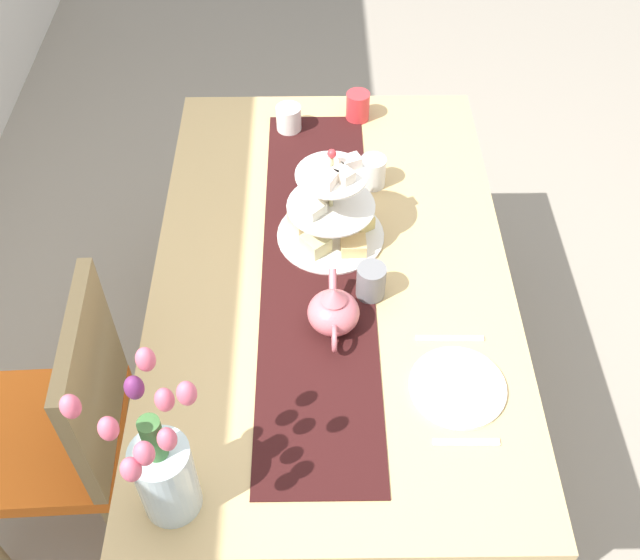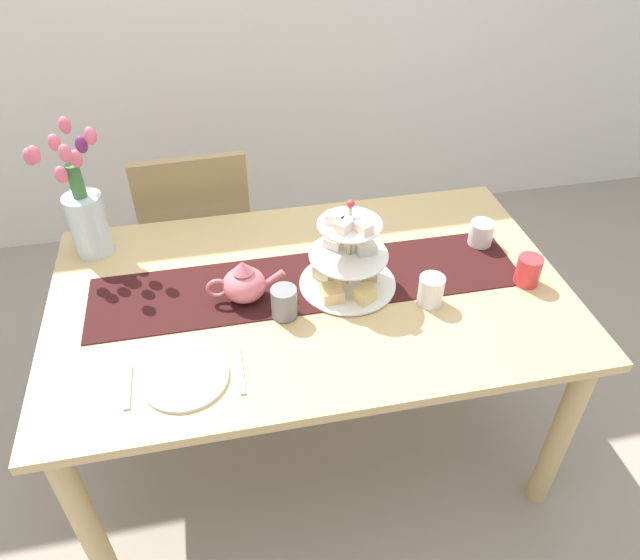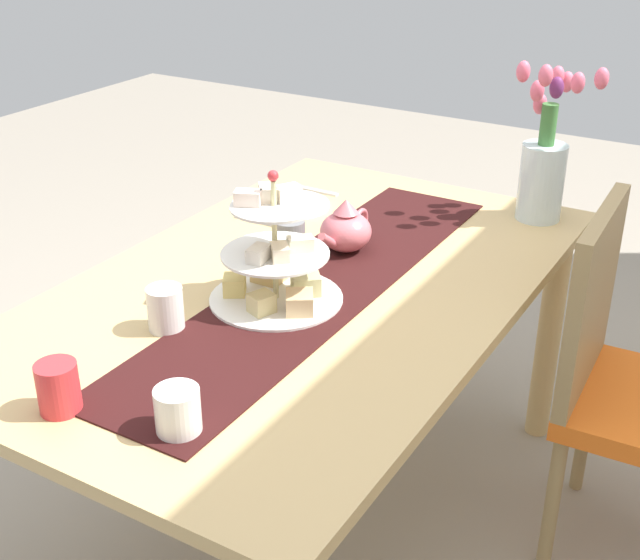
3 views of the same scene
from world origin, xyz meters
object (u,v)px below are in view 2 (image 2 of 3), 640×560
at_px(cream_jug, 481,234).
at_px(mug_orange, 528,270).
at_px(knife_left, 240,370).
at_px(dining_table, 311,314).
at_px(dinner_plate_left, 185,378).
at_px(tiered_cake_stand, 347,263).
at_px(chair_left, 198,235).
at_px(fork_left, 128,387).
at_px(tulip_vase, 84,211).
at_px(teapot, 244,283).
at_px(mug_white_text, 431,290).
at_px(mug_grey, 284,302).

relative_size(cream_jug, mug_orange, 0.89).
bearing_deg(knife_left, cream_jug, 25.83).
relative_size(dining_table, dinner_plate_left, 6.89).
bearing_deg(mug_orange, tiered_cake_stand, 169.63).
distance_m(chair_left, fork_left, 1.04).
height_order(tulip_vase, mug_orange, tulip_vase).
bearing_deg(fork_left, cream_jug, 19.87).
distance_m(dining_table, teapot, 0.26).
xyz_separation_m(tulip_vase, cream_jug, (1.28, -0.22, -0.11)).
relative_size(teapot, cream_jug, 2.80).
height_order(tiered_cake_stand, dinner_plate_left, tiered_cake_stand).
height_order(teapot, tulip_vase, tulip_vase).
bearing_deg(teapot, knife_left, -98.56).
relative_size(dinner_plate_left, mug_orange, 2.42).
height_order(cream_jug, dinner_plate_left, cream_jug).
distance_m(dining_table, mug_white_text, 0.39).
xyz_separation_m(chair_left, tiered_cake_stand, (0.46, -0.71, 0.31)).
bearing_deg(mug_grey, cream_jug, 17.56).
bearing_deg(dinner_plate_left, teapot, 56.92).
xyz_separation_m(chair_left, knife_left, (0.10, -1.00, 0.23)).
xyz_separation_m(tiered_cake_stand, dinner_plate_left, (-0.51, -0.29, -0.08)).
relative_size(cream_jug, mug_grey, 0.89).
height_order(tiered_cake_stand, fork_left, tiered_cake_stand).
bearing_deg(cream_jug, mug_white_text, -136.79).
relative_size(cream_jug, knife_left, 0.50).
distance_m(teapot, cream_jug, 0.82).
bearing_deg(mug_grey, teapot, 136.81).
distance_m(cream_jug, mug_white_text, 0.37).
distance_m(mug_white_text, mug_orange, 0.33).
height_order(dinner_plate_left, fork_left, dinner_plate_left).
relative_size(teapot, mug_white_text, 2.51).
bearing_deg(mug_grey, chair_left, 106.95).
relative_size(chair_left, cream_jug, 10.71).
relative_size(teapot, fork_left, 1.59).
relative_size(chair_left, teapot, 3.82).
bearing_deg(mug_orange, dining_table, 171.50).
height_order(cream_jug, fork_left, cream_jug).
bearing_deg(fork_left, mug_white_text, 10.37).
bearing_deg(dining_table, tulip_vase, 152.50).
height_order(mug_grey, mug_white_text, mug_grey).
bearing_deg(cream_jug, knife_left, -154.17).
bearing_deg(mug_white_text, mug_grey, 176.00).
xyz_separation_m(dining_table, tulip_vase, (-0.67, 0.35, 0.26)).
xyz_separation_m(dining_table, tiered_cake_stand, (0.11, 0.00, 0.19)).
xyz_separation_m(chair_left, fork_left, (-0.19, -1.00, 0.23)).
distance_m(chair_left, mug_grey, 0.89).
bearing_deg(teapot, fork_left, -139.04).
relative_size(cream_jug, dinner_plate_left, 0.37).
bearing_deg(mug_white_text, knife_left, -164.69).
distance_m(dining_table, dinner_plate_left, 0.50).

